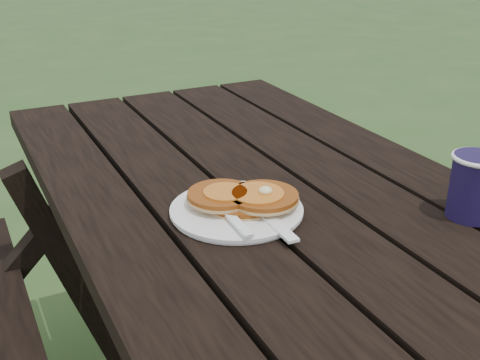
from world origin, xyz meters
name	(u,v)px	position (x,y,z in m)	size (l,w,h in m)	color
plate	(237,211)	(-0.10, 0.11, 0.76)	(0.22, 0.22, 0.01)	white
pancake_stack	(243,198)	(-0.09, 0.11, 0.77)	(0.18, 0.16, 0.04)	#8D420F
knife	(268,217)	(-0.07, 0.05, 0.76)	(0.02, 0.18, 0.01)	white
fork	(235,221)	(-0.13, 0.05, 0.77)	(0.03, 0.16, 0.01)	white
coffee_cup	(474,183)	(0.25, -0.08, 0.81)	(0.09, 0.09, 0.11)	#170F35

